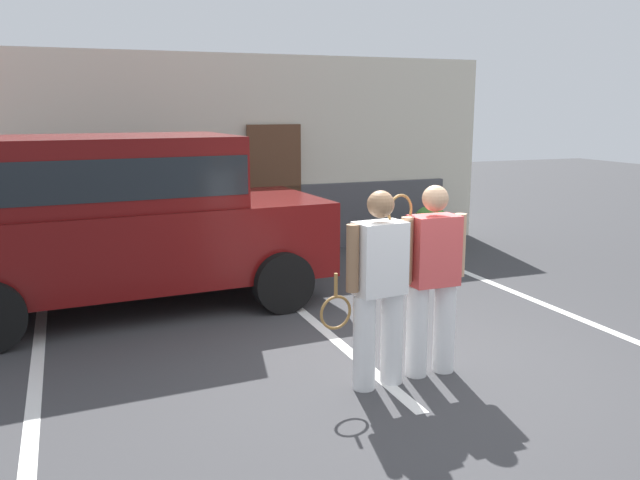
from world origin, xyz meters
TOP-DOWN VIEW (x-y plane):
  - ground_plane at (0.00, 0.00)m, footprint 40.00×40.00m
  - parking_stripe_0 at (-3.25, 1.50)m, footprint 0.12×4.40m
  - parking_stripe_1 at (-0.39, 1.50)m, footprint 0.12×4.40m
  - parking_stripe_2 at (2.48, 1.50)m, footprint 0.12×4.40m
  - house_frontage at (0.00, 5.61)m, footprint 8.30×0.40m
  - parked_suv at (-2.31, 3.07)m, footprint 4.71×2.40m
  - tennis_player_man at (-0.48, -0.07)m, footprint 0.89×0.31m
  - tennis_player_woman at (0.08, 0.00)m, footprint 0.77×0.27m
  - potted_plant_by_porch at (2.70, 4.44)m, footprint 0.60×0.60m

SIDE VIEW (x-z plane):
  - ground_plane at x=0.00m, z-range 0.00..0.00m
  - parking_stripe_0 at x=-3.25m, z-range 0.00..0.01m
  - parking_stripe_1 at x=-0.39m, z-range 0.00..0.01m
  - parking_stripe_2 at x=2.48m, z-range 0.00..0.01m
  - potted_plant_by_porch at x=2.70m, z-range 0.04..0.83m
  - tennis_player_man at x=-0.48m, z-range 0.03..1.73m
  - tennis_player_woman at x=0.08m, z-range 0.04..1.75m
  - parked_suv at x=-2.31m, z-range 0.12..2.17m
  - house_frontage at x=0.00m, z-range -0.10..3.11m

